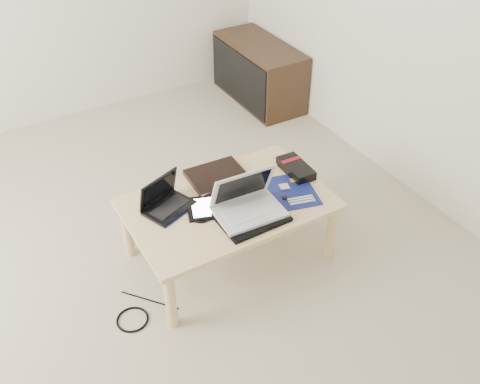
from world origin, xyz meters
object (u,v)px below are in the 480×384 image
netbook (166,202)px  white_laptop (247,203)px  coffee_table (229,209)px  gpu_box (296,168)px  media_cabinet (258,72)px

netbook → white_laptop: white_laptop is taller
coffee_table → netbook: size_ratio=3.56×
netbook → gpu_box: (0.79, -0.08, -0.01)m
coffee_table → media_cabinet: bearing=53.5°
coffee_table → gpu_box: bearing=5.8°
netbook → white_laptop: (0.35, -0.26, 0.03)m
coffee_table → white_laptop: (0.04, -0.13, 0.12)m
media_cabinet → netbook: 2.07m
coffee_table → media_cabinet: 1.96m
coffee_table → netbook: 0.35m
media_cabinet → netbook: bearing=-135.6°
media_cabinet → gpu_box: 1.68m
coffee_table → gpu_box: 0.49m
netbook → gpu_box: size_ratio=1.21×
gpu_box → media_cabinet: bearing=65.8°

